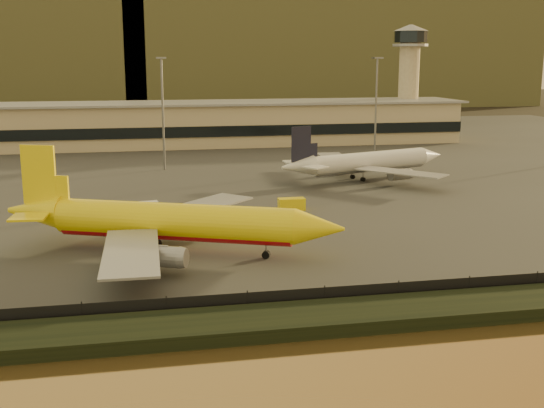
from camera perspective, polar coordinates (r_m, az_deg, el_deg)
The scene contains 12 objects.
ground at distance 82.39m, azimuth 0.60°, elevation -5.76°, with size 900.00×900.00×0.00m, color black.
embankment at distance 66.58m, azimuth 3.67°, elevation -9.56°, with size 320.00×7.00×1.40m, color black.
tarmac at distance 174.31m, azimuth -5.90°, elevation 3.71°, with size 320.00×220.00×0.20m, color #2D2D2D.
perimeter_fence at distance 69.98m, azimuth 2.83°, elevation -7.93°, with size 300.00×0.05×2.20m, color black.
terminal_building at distance 203.17m, azimuth -10.89°, elevation 6.49°, with size 202.00×25.00×12.60m.
control_tower at distance 224.96m, azimuth 11.40°, elevation 10.92°, with size 11.20×11.20×35.50m.
apron_light_masts at distance 155.21m, azimuth 0.29°, elevation 8.55°, with size 152.20×12.20×25.40m.
distant_hills at distance 416.79m, azimuth -12.28°, elevation 12.64°, with size 470.00×160.00×70.00m.
dhl_cargo_jet at distance 89.86m, azimuth -8.63°, elevation -1.52°, with size 44.13×41.78×13.80m.
white_narrowbody_jet at distance 145.29m, azimuth 7.92°, elevation 3.46°, with size 40.63×38.58×11.99m.
gse_vehicle_yellow at distance 114.84m, azimuth 1.65°, elevation -0.01°, with size 4.47×2.01×2.01m, color yellow.
gse_vehicle_white at distance 116.24m, azimuth -10.37°, elevation -0.17°, with size 3.43×1.54×1.54m, color silver.
Camera 1 is at (-16.30, -76.72, 25.21)m, focal length 45.00 mm.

